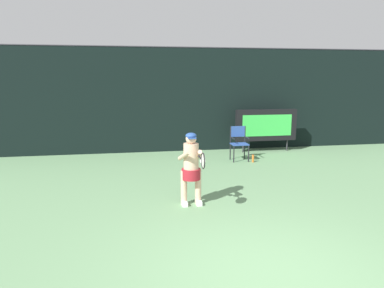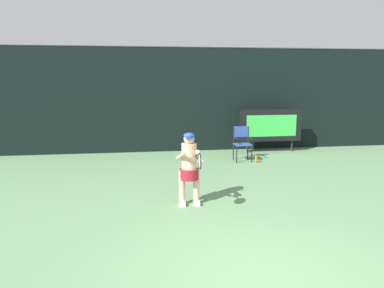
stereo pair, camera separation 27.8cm
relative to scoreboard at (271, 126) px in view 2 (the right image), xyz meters
name	(u,v)px [view 2 (the right image)]	position (x,y,z in m)	size (l,w,h in m)	color
ground	(268,288)	(-2.96, -8.00, -0.96)	(18.00, 22.00, 0.03)	#689265
backdrop_screen	(184,100)	(-2.96, 0.68, 0.86)	(18.00, 0.12, 3.66)	black
scoreboard	(271,126)	(0.00, 0.00, 0.00)	(2.20, 0.21, 1.50)	black
umpire_chair	(242,141)	(-1.35, -1.16, -0.33)	(0.52, 0.44, 1.08)	black
water_bottle	(256,159)	(-0.99, -1.51, -0.82)	(0.07, 0.07, 0.27)	#CC6D28
tennis_player	(189,166)	(-3.54, -4.88, -0.12)	(0.54, 0.62, 1.51)	white
tennis_racket	(199,161)	(-3.43, -5.52, 0.13)	(0.03, 0.60, 0.31)	black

